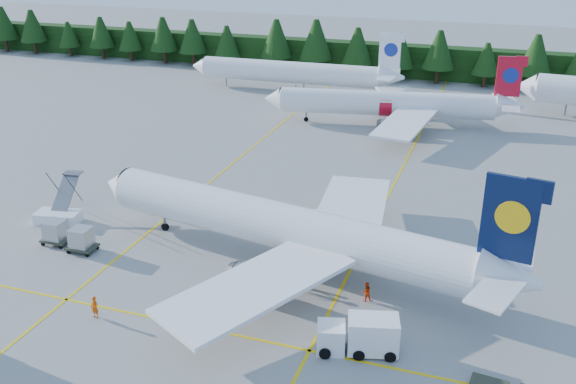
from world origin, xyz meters
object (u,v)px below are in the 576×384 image
(airliner_red, at_px, (382,104))
(airstairs, at_px, (59,213))
(airliner_navy, at_px, (273,225))
(service_truck, at_px, (358,335))

(airliner_red, height_order, airstairs, airliner_red)
(airliner_navy, bearing_deg, airliner_red, 100.03)
(airliner_navy, height_order, airliner_red, airliner_navy)
(airliner_red, bearing_deg, airliner_navy, -100.90)
(service_truck, bearing_deg, airliner_red, 85.13)
(airliner_navy, bearing_deg, airstairs, -170.95)
(airstairs, bearing_deg, airliner_navy, -12.12)
(airliner_navy, bearing_deg, service_truck, -34.83)
(service_truck, bearing_deg, airliner_navy, 119.65)
(airliner_navy, xyz_separation_m, airstairs, (-22.84, 0.73, -2.66))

